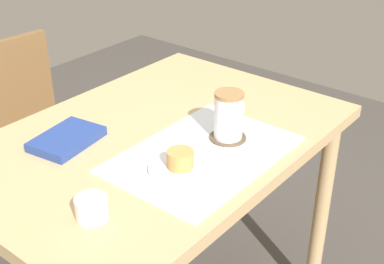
{
  "coord_description": "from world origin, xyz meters",
  "views": [
    {
      "loc": [
        -0.91,
        -0.87,
        1.46
      ],
      "look_at": [
        0.0,
        -0.12,
        0.81
      ],
      "focal_mm": 50.0,
      "sensor_mm": 36.0,
      "label": 1
    }
  ],
  "objects_px": {
    "dining_table": "(157,166)",
    "small_book": "(67,139)",
    "wooden_chair": "(29,145)",
    "pastry_plate": "(180,169)",
    "coffee_mug": "(229,115)",
    "pastry": "(180,159)",
    "sugar_bowl": "(92,208)"
  },
  "relations": [
    {
      "from": "dining_table",
      "to": "small_book",
      "type": "bearing_deg",
      "value": 139.75
    },
    {
      "from": "wooden_chair",
      "to": "pastry_plate",
      "type": "height_order",
      "value": "wooden_chair"
    },
    {
      "from": "dining_table",
      "to": "coffee_mug",
      "type": "distance_m",
      "value": 0.26
    },
    {
      "from": "dining_table",
      "to": "pastry",
      "type": "bearing_deg",
      "value": -119.96
    },
    {
      "from": "wooden_chair",
      "to": "pastry_plate",
      "type": "distance_m",
      "value": 0.91
    },
    {
      "from": "pastry",
      "to": "pastry_plate",
      "type": "bearing_deg",
      "value": 0.0
    },
    {
      "from": "dining_table",
      "to": "wooden_chair",
      "type": "bearing_deg",
      "value": 87.22
    },
    {
      "from": "wooden_chair",
      "to": "pastry",
      "type": "height_order",
      "value": "wooden_chair"
    },
    {
      "from": "dining_table",
      "to": "pastry",
      "type": "height_order",
      "value": "pastry"
    },
    {
      "from": "small_book",
      "to": "pastry_plate",
      "type": "bearing_deg",
      "value": -85.12
    },
    {
      "from": "wooden_chair",
      "to": "pastry_plate",
      "type": "xyz_separation_m",
      "value": [
        -0.13,
        -0.84,
        0.3
      ]
    },
    {
      "from": "dining_table",
      "to": "sugar_bowl",
      "type": "relative_size",
      "value": 14.84
    },
    {
      "from": "wooden_chair",
      "to": "coffee_mug",
      "type": "height_order",
      "value": "coffee_mug"
    },
    {
      "from": "dining_table",
      "to": "small_book",
      "type": "distance_m",
      "value": 0.26
    },
    {
      "from": "dining_table",
      "to": "sugar_bowl",
      "type": "xyz_separation_m",
      "value": [
        -0.35,
        -0.14,
        0.12
      ]
    },
    {
      "from": "coffee_mug",
      "to": "small_book",
      "type": "xyz_separation_m",
      "value": [
        -0.28,
        0.32,
        -0.06
      ]
    },
    {
      "from": "pastry",
      "to": "sugar_bowl",
      "type": "bearing_deg",
      "value": 172.9
    },
    {
      "from": "pastry",
      "to": "coffee_mug",
      "type": "xyz_separation_m",
      "value": [
        0.2,
        0.0,
        0.04
      ]
    },
    {
      "from": "wooden_chair",
      "to": "pastry",
      "type": "bearing_deg",
      "value": 85.62
    },
    {
      "from": "dining_table",
      "to": "sugar_bowl",
      "type": "bearing_deg",
      "value": -158.19
    },
    {
      "from": "coffee_mug",
      "to": "pastry_plate",
      "type": "bearing_deg",
      "value": -178.69
    },
    {
      "from": "pastry_plate",
      "to": "pastry",
      "type": "distance_m",
      "value": 0.03
    },
    {
      "from": "coffee_mug",
      "to": "sugar_bowl",
      "type": "xyz_separation_m",
      "value": [
        -0.45,
        0.03,
        -0.05
      ]
    },
    {
      "from": "wooden_chair",
      "to": "pastry_plate",
      "type": "relative_size",
      "value": 5.41
    },
    {
      "from": "coffee_mug",
      "to": "sugar_bowl",
      "type": "bearing_deg",
      "value": 176.65
    },
    {
      "from": "dining_table",
      "to": "pastry_plate",
      "type": "xyz_separation_m",
      "value": [
        -0.1,
        -0.17,
        0.11
      ]
    },
    {
      "from": "wooden_chair",
      "to": "small_book",
      "type": "height_order",
      "value": "wooden_chair"
    },
    {
      "from": "pastry",
      "to": "small_book",
      "type": "distance_m",
      "value": 0.33
    },
    {
      "from": "wooden_chair",
      "to": "pastry",
      "type": "relative_size",
      "value": 12.88
    },
    {
      "from": "pastry_plate",
      "to": "wooden_chair",
      "type": "bearing_deg",
      "value": 81.17
    },
    {
      "from": "wooden_chair",
      "to": "coffee_mug",
      "type": "distance_m",
      "value": 0.92
    },
    {
      "from": "coffee_mug",
      "to": "sugar_bowl",
      "type": "height_order",
      "value": "coffee_mug"
    }
  ]
}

